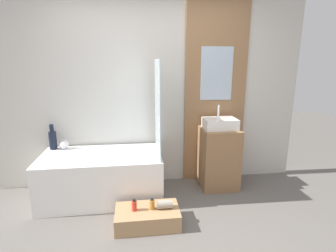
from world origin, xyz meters
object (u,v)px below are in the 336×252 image
sink (220,124)px  wooden_step_bench (147,217)px  bottle_soap_primary (134,205)px  bathtub (102,176)px  vase_tall_dark (53,139)px  vase_round_light (64,145)px  bottle_soap_secondary (152,204)px

sink → wooden_step_bench: bearing=-142.4°
bottle_soap_primary → bathtub: bearing=120.9°
bathtub → wooden_step_bench: 0.86m
vase_tall_dark → vase_round_light: 0.16m
bathtub → wooden_step_bench: size_ratio=2.17×
sink → vase_tall_dark: bearing=175.8°
vase_tall_dark → bottle_soap_primary: (1.02, -0.94, -0.47)m
wooden_step_bench → vase_round_light: size_ratio=5.77×
bathtub → bottle_soap_secondary: 0.87m
wooden_step_bench → bottle_soap_primary: (-0.13, 0.00, 0.15)m
sink → bottle_soap_primary: bearing=-145.8°
wooden_step_bench → bottle_soap_primary: 0.20m
bottle_soap_primary → bottle_soap_secondary: bearing=0.0°
wooden_step_bench → vase_tall_dark: (-1.16, 0.94, 0.62)m
bathtub → wooden_step_bench: bathtub is taller
wooden_step_bench → vase_tall_dark: vase_tall_dark is taller
vase_tall_dark → vase_round_light: (0.14, -0.01, -0.08)m
bathtub → sink: size_ratio=3.40×
bathtub → vase_tall_dark: size_ratio=4.43×
bathtub → bottle_soap_secondary: (0.58, -0.65, -0.05)m
bathtub → bottle_soap_primary: size_ratio=11.39×
sink → bottle_soap_primary: sink is taller
sink → bottle_soap_primary: (-1.15, -0.78, -0.65)m
bathtub → vase_round_light: vase_round_light is taller
vase_round_light → bottle_soap_primary: size_ratio=0.91×
wooden_step_bench → vase_round_light: bearing=137.6°
vase_tall_dark → vase_round_light: bearing=-4.9°
wooden_step_bench → sink: (1.02, 0.78, 0.80)m
bottle_soap_secondary → vase_round_light: bearing=139.0°
bathtub → wooden_step_bench: (0.53, -0.65, -0.20)m
vase_round_light → bottle_soap_secondary: vase_round_light is taller
bathtub → vase_round_light: 0.67m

